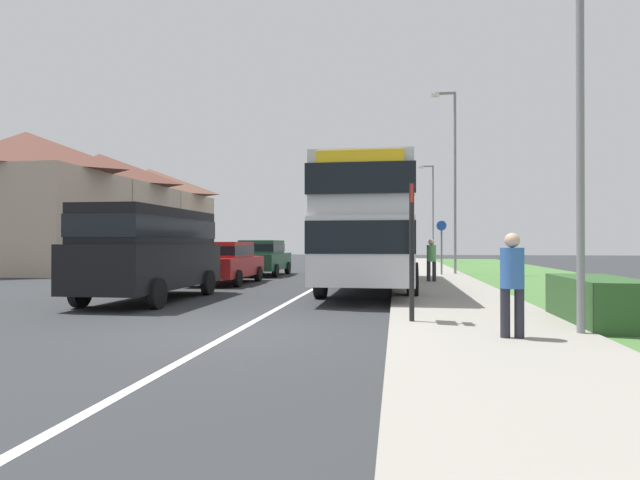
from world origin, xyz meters
name	(u,v)px	position (x,y,z in m)	size (l,w,h in m)	color
ground_plane	(236,332)	(0.00, 0.00, 0.00)	(120.00, 120.00, 0.00)	#2D3033
lane_marking_centre	(311,290)	(0.00, 8.00, 0.00)	(0.14, 60.00, 0.01)	silver
pavement_near_side	(451,296)	(4.20, 6.00, 0.06)	(3.20, 68.00, 0.12)	gray
grass_verge_seaward	(619,300)	(8.50, 6.00, 0.04)	(6.00, 68.00, 0.08)	#477538
roadside_hedge	(599,303)	(6.30, 1.27, 0.45)	(1.10, 2.65, 0.90)	#2D5128
double_decker_bus	(371,224)	(1.90, 8.62, 2.14)	(2.80, 10.98, 3.70)	#BCBCC1
parked_van_black	(151,247)	(-3.69, 4.30, 1.42)	(2.11, 5.30, 2.42)	black
parked_car_red	(226,261)	(-3.56, 9.98, 0.87)	(1.92, 4.37, 1.56)	#B21E1E
parked_car_dark_green	(263,256)	(-3.47, 15.04, 0.91)	(2.01, 4.18, 1.65)	#19472D
pedestrian_at_stop	(512,280)	(4.42, -0.60, 0.98)	(0.34, 0.34, 1.67)	#23232D
pedestrian_walking_away	(431,258)	(3.99, 10.78, 0.98)	(0.34, 0.34, 1.67)	#23232D
bus_stop_sign	(412,242)	(3.00, 0.85, 1.54)	(0.09, 0.52, 2.60)	black
cycle_route_sign	(442,245)	(4.72, 15.08, 1.43)	(0.44, 0.08, 2.52)	slate
street_lamp_near	(573,77)	(5.46, -0.02, 4.12)	(1.14, 0.20, 7.15)	slate
street_lamp_mid	(453,172)	(5.31, 15.93, 4.81)	(1.14, 0.20, 8.50)	slate
street_lamp_far	(432,207)	(5.39, 31.96, 4.28)	(1.14, 0.20, 7.47)	slate
house_terrace_far_side	(99,211)	(-15.80, 21.68, 3.58)	(7.99, 19.55, 7.15)	tan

